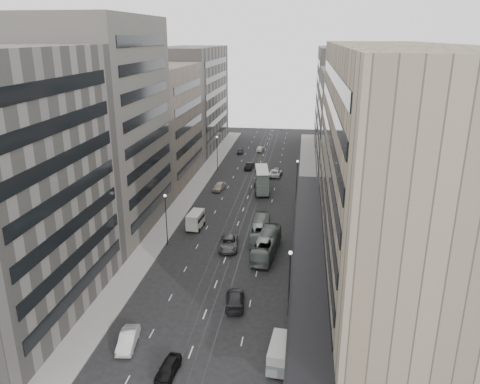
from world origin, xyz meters
The scene contains 29 objects.
ground centered at (0.00, 0.00, 0.00)m, with size 220.00×220.00×0.00m, color black.
sidewalk_right centered at (12.00, 37.50, 0.07)m, with size 4.00×125.00×0.15m, color gray.
sidewalk_left centered at (-12.00, 37.50, 0.07)m, with size 4.00×125.00×0.15m, color gray.
department_store centered at (21.45, 8.00, 14.95)m, with size 19.20×60.00×30.00m.
building_right_mid centered at (21.50, 52.00, 12.00)m, with size 15.00×28.00×24.00m, color #524D47.
building_right_far centered at (21.50, 82.00, 14.00)m, with size 15.00×32.00×28.00m, color slate.
building_left_a centered at (-21.50, -8.00, 15.00)m, with size 15.00×28.00×30.00m, color slate.
building_left_b centered at (-21.50, 19.00, 17.00)m, with size 15.00×26.00×34.00m, color #524D47.
building_left_c centered at (-21.50, 46.00, 12.50)m, with size 15.00×28.00×25.00m, color #706457.
building_left_d centered at (-21.50, 79.00, 14.00)m, with size 15.00×38.00×28.00m, color slate.
lamp_right_near centered at (9.70, -5.00, 5.20)m, with size 0.44×0.44×8.32m.
lamp_right_far centered at (9.70, 35.00, 5.20)m, with size 0.44×0.44×8.32m.
lamp_left_near centered at (-9.70, 12.00, 5.20)m, with size 0.44×0.44×8.32m.
lamp_left_far centered at (-9.70, 55.00, 5.20)m, with size 0.44×0.44×8.32m.
bus_near centered at (5.87, 10.74, 1.56)m, with size 2.62×11.21×3.12m, color gray.
bus_far centered at (4.38, 16.51, 1.46)m, with size 2.45×10.48×2.92m, color gray.
double_decker centered at (2.47, 39.90, 2.65)m, with size 3.77×9.25×4.91m.
vw_microbus centered at (9.20, -13.73, 1.44)m, with size 2.57×4.98×2.60m.
panel_van centered at (-6.78, 18.89, 1.60)m, with size 2.54×4.73×2.89m.
sedan_0 centered at (-1.38, -16.44, 0.69)m, with size 1.62×4.03×1.37m, color black.
sedan_1 centered at (-6.75, -12.85, 0.78)m, with size 1.64×4.71×1.55m, color beige.
sedan_2 centered at (-0.08, 12.02, 0.83)m, with size 2.75×5.97×1.66m, color #4E4E50.
sedan_3 centered at (3.21, -3.53, 0.80)m, with size 2.25×5.53×1.61m, color black.
sedan_4 centered at (-6.52, 39.69, 0.81)m, with size 1.92×4.76×1.62m, color #BDAC9C.
sedan_5 centered at (-2.13, 56.74, 0.76)m, with size 1.60×4.59×1.51m, color black.
sedan_6 centered at (4.53, 51.65, 0.79)m, with size 2.63×5.71×1.59m, color white.
sedan_7 centered at (4.65, 53.60, 0.77)m, with size 2.15×5.28×1.53m, color #5D5D5F.
sedan_8 centered at (-6.45, 72.20, 0.66)m, with size 1.57×3.89×1.33m, color #262628.
sedan_9 centered at (-1.13, 75.47, 0.69)m, with size 1.45×4.17×1.37m, color beige.
Camera 1 is at (10.51, -52.33, 31.04)m, focal length 35.00 mm.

